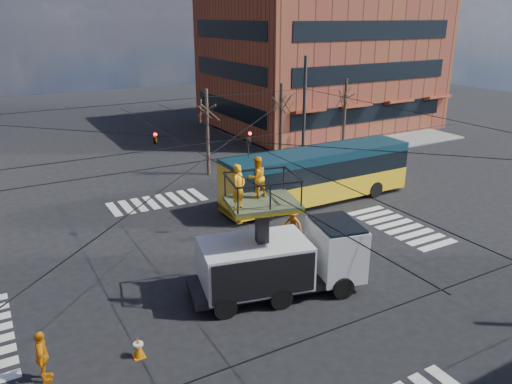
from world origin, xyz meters
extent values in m
plane|color=black|center=(0.00, 0.00, 0.00)|extent=(120.00, 120.00, 0.00)
cube|color=slate|center=(21.00, 21.00, 0.06)|extent=(18.00, 18.00, 0.12)
cube|color=brown|center=(22.00, 24.00, 7.00)|extent=(20.00, 16.00, 14.00)
cube|color=black|center=(22.00, 16.00, 2.45)|extent=(17.00, 0.12, 1.58)
cube|color=black|center=(12.00, 24.00, 2.45)|extent=(0.12, 13.60, 1.58)
cube|color=black|center=(22.00, 16.00, 5.95)|extent=(17.00, 0.12, 1.57)
cube|color=black|center=(12.00, 24.00, 5.95)|extent=(0.12, 13.60, 1.57)
cube|color=black|center=(22.00, 16.00, 9.45)|extent=(17.00, 0.12, 1.57)
cube|color=black|center=(12.00, 24.00, 9.45)|extent=(0.12, 13.60, 1.57)
cylinder|color=#2D2D30|center=(12.00, 12.00, 4.00)|extent=(0.24, 0.24, 8.00)
cylinder|color=black|center=(0.00, 12.00, 5.70)|extent=(24.00, 0.03, 0.03)
cylinder|color=black|center=(0.00, -12.00, 5.70)|extent=(24.00, 0.03, 0.03)
cylinder|color=black|center=(12.00, 0.00, 5.70)|extent=(0.03, 24.00, 0.03)
cylinder|color=black|center=(0.00, 0.00, 5.90)|extent=(24.02, 24.02, 0.03)
cylinder|color=black|center=(0.00, 0.00, 5.90)|extent=(24.02, 24.02, 0.03)
cylinder|color=black|center=(0.00, -1.20, 5.60)|extent=(24.00, 0.03, 0.03)
cylinder|color=black|center=(0.00, 1.20, 5.60)|extent=(24.00, 0.03, 0.03)
cylinder|color=black|center=(-1.20, 0.00, 5.50)|extent=(0.03, 24.00, 0.03)
cylinder|color=black|center=(1.20, 0.00, 5.50)|extent=(0.03, 24.00, 0.03)
imported|color=black|center=(2.50, 3.00, 5.10)|extent=(0.16, 0.20, 1.00)
imported|color=black|center=(-1.50, 5.00, 5.35)|extent=(0.26, 1.24, 0.50)
cylinder|color=#382B21|center=(5.00, 13.50, 3.00)|extent=(0.24, 0.24, 6.00)
cylinder|color=#382B21|center=(11.00, 13.50, 3.00)|extent=(0.24, 0.24, 6.00)
cylinder|color=#382B21|center=(17.00, 13.50, 3.00)|extent=(0.24, 0.24, 6.00)
cube|color=black|center=(0.76, -2.44, 0.55)|extent=(7.31, 3.66, 0.30)
cube|color=silver|center=(3.30, -3.01, 1.55)|extent=(2.28, 2.73, 2.20)
cube|color=black|center=(3.30, -3.01, 2.35)|extent=(2.06, 2.59, 0.80)
cube|color=silver|center=(-0.12, -2.25, 1.45)|extent=(4.64, 3.35, 1.80)
cylinder|color=black|center=(2.85, -4.09, 0.45)|extent=(0.95, 0.54, 0.90)
cylinder|color=black|center=(3.35, -1.84, 0.45)|extent=(0.95, 0.54, 0.90)
cylinder|color=black|center=(0.31, -3.52, 0.45)|extent=(0.95, 0.54, 0.90)
cylinder|color=black|center=(0.81, -1.28, 0.45)|extent=(0.95, 0.54, 0.90)
cylinder|color=black|center=(-1.83, -3.05, 0.45)|extent=(0.95, 0.54, 0.90)
cylinder|color=black|center=(-1.34, -0.80, 0.45)|extent=(0.95, 0.54, 0.90)
cube|color=black|center=(0.17, -2.31, 2.69)|extent=(0.54, 0.54, 2.59)
cube|color=#424C2D|center=(0.17, -2.31, 3.99)|extent=(2.99, 2.61, 0.12)
cube|color=yellow|center=(0.17, -2.31, 3.87)|extent=(2.99, 2.61, 0.12)
imported|color=#FFA110|center=(-0.97, -2.62, 4.89)|extent=(0.73, 0.65, 1.68)
imported|color=#FFA110|center=(0.21, -1.85, 4.85)|extent=(0.85, 0.70, 1.61)
cube|color=orange|center=(8.45, 5.34, 0.95)|extent=(11.96, 2.62, 1.30)
cube|color=black|center=(8.45, 5.34, 2.15)|extent=(11.96, 2.56, 1.10)
cube|color=#0C2835|center=(8.45, 5.34, 2.95)|extent=(11.96, 2.62, 0.50)
cube|color=orange|center=(2.57, 5.33, 1.60)|extent=(0.25, 2.47, 2.80)
cube|color=orange|center=(14.33, 5.35, 1.60)|extent=(0.25, 2.47, 2.80)
cube|color=black|center=(2.52, 5.33, 0.45)|extent=(0.15, 2.60, 0.30)
cube|color=gold|center=(2.67, 5.33, 2.85)|extent=(0.10, 1.60, 0.35)
cylinder|color=black|center=(4.26, 4.16, 0.50)|extent=(1.00, 0.30, 1.00)
cylinder|color=black|center=(4.26, 6.52, 0.50)|extent=(1.00, 0.30, 1.00)
cylinder|color=black|center=(12.04, 4.17, 0.50)|extent=(1.00, 0.30, 1.00)
cylinder|color=black|center=(12.03, 6.53, 0.50)|extent=(1.00, 0.30, 1.00)
cone|color=orange|center=(-5.32, -3.70, 0.38)|extent=(0.36, 0.36, 0.76)
imported|color=#FF9A10|center=(-8.16, -3.37, 0.86)|extent=(0.59, 1.07, 1.73)
imported|color=orange|center=(4.14, 1.47, 0.82)|extent=(1.08, 1.23, 1.65)
camera|label=1|loc=(-8.70, -17.53, 10.66)|focal=35.00mm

